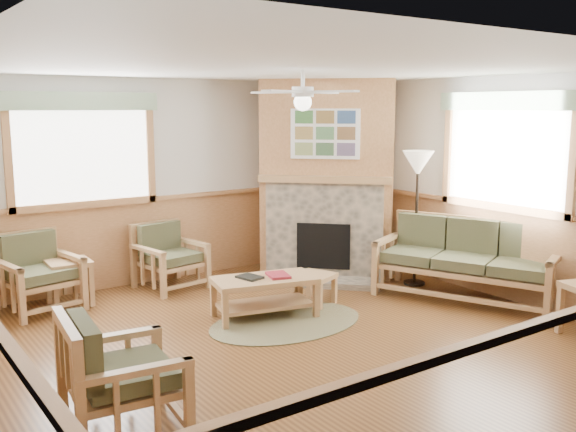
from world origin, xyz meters
TOP-DOWN VIEW (x-y plane):
  - floor at (0.00, 0.00)m, footprint 6.00×6.00m
  - ceiling at (0.00, 0.00)m, footprint 6.00×6.00m
  - wall_back at (0.00, 3.00)m, footprint 6.00×0.02m
  - wall_right at (3.00, 0.00)m, footprint 0.02×6.00m
  - wainscot at (0.00, 0.00)m, footprint 6.00×6.00m
  - fireplace at (2.05, 2.05)m, footprint 3.11×3.11m
  - window_back at (-1.10, 2.96)m, footprint 1.90×0.16m
  - window_right at (2.96, -0.20)m, footprint 0.16×1.90m
  - ceiling_fan at (0.30, 0.30)m, footprint 1.59×1.59m
  - sofa at (2.55, -0.01)m, footprint 2.28×1.63m
  - armchair_back_left at (-1.81, 2.55)m, footprint 0.92×0.92m
  - armchair_back_right at (-0.18, 2.53)m, footprint 0.86×0.86m
  - armchair_left at (-2.06, -0.74)m, footprint 0.88×0.88m
  - coffee_table at (0.18, 0.85)m, footprint 1.24×0.82m
  - end_table_chairs at (-1.47, 2.55)m, footprint 0.51×0.49m
  - footstool at (0.93, 0.90)m, footprint 0.55×0.55m
  - braided_rug at (0.26, 0.54)m, footprint 2.05×2.05m
  - floor_lamp_right at (2.55, 0.83)m, footprint 0.53×0.53m
  - book_red at (0.33, 0.80)m, footprint 0.30×0.35m
  - book_dark at (0.03, 0.92)m, footprint 0.25×0.31m

SIDE VIEW (x-z plane):
  - floor at x=0.00m, z-range -0.01..0.00m
  - braided_rug at x=0.26m, z-range 0.00..0.01m
  - footstool at x=0.93m, z-range 0.00..0.37m
  - coffee_table at x=0.18m, z-range 0.00..0.45m
  - end_table_chairs at x=-1.47m, z-range 0.00..0.54m
  - armchair_back_right at x=-0.18m, z-range 0.00..0.84m
  - armchair_back_left at x=-1.81m, z-range 0.00..0.89m
  - armchair_left at x=-2.06m, z-range 0.00..0.89m
  - book_dark at x=0.03m, z-range 0.47..0.49m
  - book_red at x=0.33m, z-range 0.47..0.50m
  - sofa at x=2.55m, z-range 0.00..0.97m
  - wainscot at x=0.00m, z-range 0.00..1.10m
  - floor_lamp_right at x=2.55m, z-range 0.00..1.78m
  - wall_back at x=0.00m, z-range 0.00..2.70m
  - wall_right at x=3.00m, z-range 0.00..2.70m
  - fireplace at x=2.05m, z-range 0.00..2.70m
  - window_back at x=-1.10m, z-range 1.78..3.28m
  - window_right at x=2.96m, z-range 1.78..3.28m
  - ceiling_fan at x=0.30m, z-range 2.48..2.84m
  - ceiling at x=0.00m, z-range 2.70..2.71m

